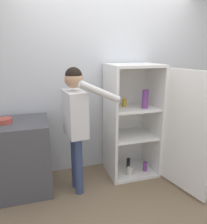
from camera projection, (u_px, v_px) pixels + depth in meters
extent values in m
plane|color=#7A664C|center=(130.00, 201.00, 2.59)|extent=(12.00, 12.00, 0.00)
cube|color=silver|center=(106.00, 83.00, 3.14)|extent=(7.00, 0.06, 2.55)
cube|color=white|center=(130.00, 169.00, 3.26)|extent=(0.68, 0.58, 0.04)
cube|color=white|center=(134.00, 65.00, 2.83)|extent=(0.68, 0.58, 0.04)
cube|color=white|center=(125.00, 115.00, 3.29)|extent=(0.68, 0.03, 1.49)
cube|color=white|center=(110.00, 123.00, 2.96)|extent=(0.04, 0.58, 1.49)
cube|color=white|center=(153.00, 119.00, 3.13)|extent=(0.03, 0.58, 1.49)
cube|color=white|center=(131.00, 135.00, 3.11)|extent=(0.61, 0.51, 0.02)
cube|color=white|center=(132.00, 108.00, 2.99)|extent=(0.61, 0.51, 0.02)
cube|color=white|center=(187.00, 133.00, 2.60)|extent=(0.21, 0.67, 1.49)
cylinder|color=beige|center=(130.00, 171.00, 3.09)|extent=(0.08, 0.08, 0.10)
cylinder|color=#723884|center=(145.00, 99.00, 2.91)|extent=(0.08, 0.08, 0.25)
cylinder|color=#B78C1E|center=(124.00, 103.00, 3.00)|extent=(0.06, 0.06, 0.11)
cylinder|color=black|center=(128.00, 163.00, 3.25)|extent=(0.05, 0.05, 0.15)
cylinder|color=#723884|center=(145.00, 166.00, 3.17)|extent=(0.06, 0.06, 0.14)
cylinder|color=#384770|center=(75.00, 160.00, 2.79)|extent=(0.10, 0.10, 0.75)
cylinder|color=#384770|center=(79.00, 166.00, 2.65)|extent=(0.10, 0.10, 0.75)
cube|color=silver|center=(75.00, 114.00, 2.54)|extent=(0.26, 0.41, 0.53)
sphere|color=tan|center=(74.00, 79.00, 2.43)|extent=(0.21, 0.21, 0.21)
sphere|color=black|center=(74.00, 76.00, 2.42)|extent=(0.19, 0.19, 0.19)
cylinder|color=silver|center=(70.00, 111.00, 2.73)|extent=(0.08, 0.08, 0.50)
cylinder|color=silver|center=(100.00, 92.00, 2.37)|extent=(0.49, 0.14, 0.28)
cube|color=#4C4C51|center=(21.00, 157.00, 2.70)|extent=(0.70, 0.63, 0.92)
cylinder|color=#B24738|center=(4.00, 121.00, 2.53)|extent=(0.18, 0.18, 0.06)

